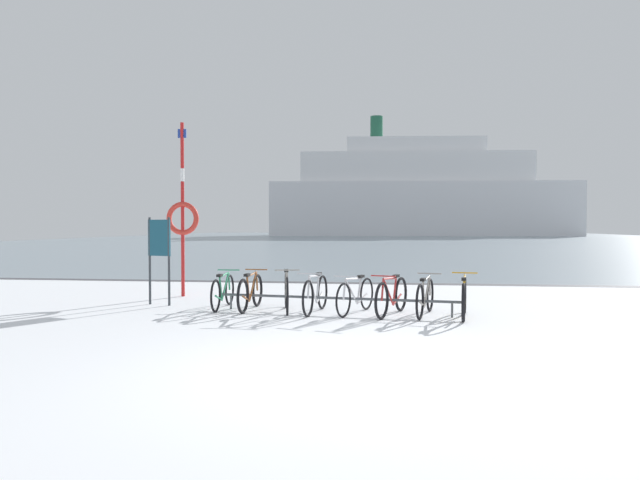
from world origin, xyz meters
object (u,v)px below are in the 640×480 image
at_px(bicycle_1, 250,292).
at_px(info_sign, 159,246).
at_px(bicycle_4, 356,295).
at_px(bicycle_7, 464,298).
at_px(rescue_post, 183,214).
at_px(bicycle_6, 425,297).
at_px(bicycle_5, 392,296).
at_px(ferry_ship, 419,196).
at_px(bicycle_2, 287,292).
at_px(bicycle_0, 223,291).
at_px(bicycle_3, 315,294).

xyz_separation_m(bicycle_1, info_sign, (-2.05, 0.45, 0.87)).
height_order(bicycle_4, bicycle_7, bicycle_7).
xyz_separation_m(bicycle_4, rescue_post, (-4.16, 2.10, 1.57)).
bearing_deg(bicycle_6, bicycle_5, -177.17).
bearing_deg(ferry_ship, bicycle_4, -93.26).
bearing_deg(info_sign, bicycle_5, -9.15).
relative_size(bicycle_1, ferry_ship, 0.03).
distance_m(bicycle_2, bicycle_4, 1.33).
relative_size(info_sign, rescue_post, 0.45).
bearing_deg(bicycle_1, bicycle_0, 167.29).
bearing_deg(bicycle_4, rescue_post, 153.17).
bearing_deg(bicycle_6, bicycle_2, 176.14).
bearing_deg(ferry_ship, bicycle_3, -93.79).
distance_m(bicycle_0, bicycle_1, 0.61).
bearing_deg(bicycle_7, bicycle_5, 174.24).
relative_size(rescue_post, ferry_ship, 0.09).
distance_m(bicycle_2, ferry_ship, 81.26).
distance_m(bicycle_3, rescue_post, 4.30).
bearing_deg(bicycle_6, ferry_ship, 87.65).
distance_m(bicycle_1, bicycle_7, 4.05).
bearing_deg(bicycle_0, bicycle_7, -7.16).
height_order(bicycle_2, bicycle_3, bicycle_2).
xyz_separation_m(bicycle_0, bicycle_1, (0.59, -0.13, 0.01)).
xyz_separation_m(bicycle_1, bicycle_4, (2.07, -0.20, -0.01)).
bearing_deg(bicycle_4, bicycle_3, -178.82).
relative_size(bicycle_0, ferry_ship, 0.04).
distance_m(bicycle_1, bicycle_2, 0.75).
bearing_deg(bicycle_7, info_sign, 171.56).
height_order(bicycle_1, info_sign, info_sign).
bearing_deg(bicycle_1, ferry_ship, 85.27).
height_order(bicycle_6, info_sign, info_sign).
height_order(bicycle_6, ferry_ship, ferry_ship).
bearing_deg(info_sign, bicycle_7, -8.44).
height_order(bicycle_3, bicycle_4, bicycle_3).
bearing_deg(bicycle_7, bicycle_2, 174.17).
height_order(bicycle_4, ferry_ship, ferry_ship).
bearing_deg(bicycle_6, bicycle_3, 177.97).
relative_size(bicycle_1, rescue_post, 0.41).
height_order(bicycle_0, info_sign, info_sign).
bearing_deg(bicycle_2, bicycle_7, -5.83).
relative_size(bicycle_6, ferry_ship, 0.04).
bearing_deg(bicycle_5, bicycle_3, 175.90).
bearing_deg(bicycle_0, bicycle_6, -6.09).
xyz_separation_m(info_sign, rescue_post, (-0.04, 1.45, 0.69)).
xyz_separation_m(bicycle_0, ferry_ship, (7.27, 80.58, 5.95)).
bearing_deg(info_sign, bicycle_1, -12.50).
height_order(bicycle_6, bicycle_7, bicycle_7).
distance_m(bicycle_1, ferry_ship, 81.20).
relative_size(bicycle_2, bicycle_7, 1.03).
relative_size(bicycle_0, bicycle_7, 1.01).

